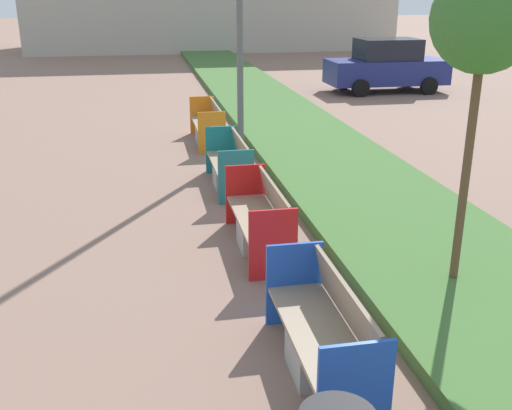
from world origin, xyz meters
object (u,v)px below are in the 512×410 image
at_px(bench_orange_frame, 208,127).
at_px(parked_car_distant, 386,66).
at_px(bench_blue_frame, 323,340).
at_px(bench_red_frame, 260,223).
at_px(bench_teal_frame, 230,168).
at_px(sapling_tree_near, 485,22).

height_order(bench_orange_frame, parked_car_distant, parked_car_distant).
relative_size(bench_blue_frame, bench_red_frame, 0.96).
height_order(bench_blue_frame, bench_teal_frame, same).
relative_size(bench_blue_frame, bench_orange_frame, 0.93).
distance_m(sapling_tree_near, parked_car_distant, 15.55).
distance_m(bench_blue_frame, bench_red_frame, 3.03).
height_order(bench_orange_frame, sapling_tree_near, sapling_tree_near).
bearing_deg(bench_red_frame, parked_car_distant, 60.88).
xyz_separation_m(bench_blue_frame, bench_red_frame, (0.00, 3.03, 0.00)).
bearing_deg(bench_blue_frame, parked_car_distant, 65.74).
bearing_deg(parked_car_distant, bench_red_frame, -118.82).
height_order(bench_red_frame, parked_car_distant, parked_car_distant).
bearing_deg(parked_car_distant, bench_blue_frame, -113.96).
bearing_deg(sapling_tree_near, bench_red_frame, 140.32).
relative_size(bench_teal_frame, sapling_tree_near, 0.52).
height_order(bench_red_frame, bench_teal_frame, same).
bearing_deg(sapling_tree_near, bench_teal_frame, 114.23).
relative_size(bench_blue_frame, sapling_tree_near, 0.53).
xyz_separation_m(bench_teal_frame, bench_orange_frame, (0.00, 3.52, 0.01)).
distance_m(bench_red_frame, bench_teal_frame, 2.87).
bearing_deg(bench_red_frame, bench_teal_frame, 90.03).
relative_size(bench_orange_frame, parked_car_distant, 0.50).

